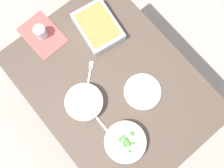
{
  "coord_description": "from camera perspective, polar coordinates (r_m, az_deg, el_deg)",
  "views": [
    {
      "loc": [
        -0.26,
        0.22,
        2.22
      ],
      "look_at": [
        0.0,
        0.0,
        0.74
      ],
      "focal_mm": 40.92,
      "sensor_mm": 36.0,
      "label": 1
    }
  ],
  "objects": [
    {
      "name": "ground_plane",
      "position": [
        2.25,
        -0.0,
        -4.25
      ],
      "size": [
        6.0,
        6.0,
        0.0
      ],
      "primitive_type": "plane",
      "color": "#9E9389"
    },
    {
      "name": "dining_table",
      "position": [
        1.61,
        -0.0,
        -0.72
      ],
      "size": [
        1.2,
        0.9,
        0.74
      ],
      "color": "#4C3D33",
      "rests_on": "ground_plane"
    },
    {
      "name": "placemat",
      "position": [
        1.68,
        -15.3,
        10.53
      ],
      "size": [
        0.29,
        0.21,
        0.0
      ],
      "primitive_type": "cube",
      "rotation": [
        0.0,
        0.0,
        0.04
      ],
      "color": "#B24C47",
      "rests_on": "dining_table"
    },
    {
      "name": "stew_bowl",
      "position": [
        1.48,
        -6.23,
        -4.06
      ],
      "size": [
        0.22,
        0.22,
        0.06
      ],
      "color": "white",
      "rests_on": "dining_table"
    },
    {
      "name": "broccoli_bowl",
      "position": [
        1.45,
        2.99,
        -12.79
      ],
      "size": [
        0.23,
        0.23,
        0.07
      ],
      "color": "white",
      "rests_on": "dining_table"
    },
    {
      "name": "baking_dish",
      "position": [
        1.61,
        -3.18,
        12.7
      ],
      "size": [
        0.33,
        0.26,
        0.06
      ],
      "color": "silver",
      "rests_on": "dining_table"
    },
    {
      "name": "drink_cup",
      "position": [
        1.65,
        -15.64,
        11.03
      ],
      "size": [
        0.07,
        0.07,
        0.08
      ],
      "color": "#B2BCC6",
      "rests_on": "dining_table"
    },
    {
      "name": "side_plate",
      "position": [
        1.52,
        6.83,
        -1.71
      ],
      "size": [
        0.22,
        0.22,
        0.01
      ],
      "primitive_type": "cylinder",
      "color": "silver",
      "rests_on": "dining_table"
    },
    {
      "name": "spoon_by_stew",
      "position": [
        1.49,
        -3.48,
        -7.5
      ],
      "size": [
        0.18,
        0.03,
        0.01
      ],
      "color": "silver",
      "rests_on": "dining_table"
    },
    {
      "name": "fork_on_table",
      "position": [
        1.54,
        -4.99,
        2.42
      ],
      "size": [
        0.13,
        0.14,
        0.01
      ],
      "color": "silver",
      "rests_on": "dining_table"
    }
  ]
}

